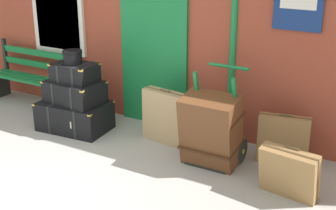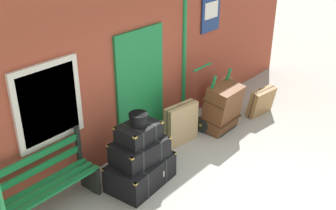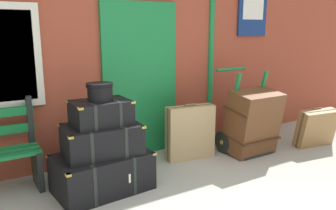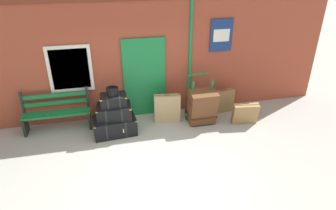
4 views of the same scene
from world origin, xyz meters
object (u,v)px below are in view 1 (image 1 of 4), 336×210
object	(u,v)px
round_hatbox	(73,56)
suitcase_oxblood	(283,140)
suitcase_charcoal	(289,173)
steamer_trunk_middle	(75,92)
platform_bench	(33,78)
steamer_trunk_base	(75,116)
large_brown_trunk	(211,130)
porters_trolley	(216,140)
steamer_trunk_top	(75,72)
suitcase_slate	(165,117)

from	to	relation	value
round_hatbox	suitcase_oxblood	bearing A→B (deg)	8.11
suitcase_charcoal	steamer_trunk_middle	bearing A→B (deg)	174.51
suitcase_charcoal	platform_bench	bearing A→B (deg)	169.89
steamer_trunk_base	suitcase_oxblood	world-z (taller)	suitcase_oxblood
large_brown_trunk	suitcase_oxblood	xyz separation A→B (m)	(0.77, 0.48, -0.15)
platform_bench	suitcase_oxblood	world-z (taller)	platform_bench
round_hatbox	porters_trolley	size ratio (longest dim) A/B	0.24
steamer_trunk_top	large_brown_trunk	bearing A→B (deg)	-1.82
steamer_trunk_top	suitcase_oxblood	size ratio (longest dim) A/B	0.90
round_hatbox	large_brown_trunk	xyz separation A→B (m)	(2.19, -0.05, -0.64)
steamer_trunk_top	large_brown_trunk	world-z (taller)	steamer_trunk_top
round_hatbox	suitcase_slate	xyz separation A→B (m)	(1.36, 0.27, -0.74)
suitcase_slate	round_hatbox	bearing A→B (deg)	-168.74
round_hatbox	suitcase_oxblood	world-z (taller)	round_hatbox
suitcase_slate	suitcase_charcoal	bearing A→B (deg)	-17.10
steamer_trunk_middle	suitcase_oxblood	distance (m)	3.01
steamer_trunk_middle	porters_trolley	world-z (taller)	porters_trolley
platform_bench	porters_trolley	size ratio (longest dim) A/B	1.35
steamer_trunk_base	round_hatbox	xyz separation A→B (m)	(0.02, 0.02, 0.90)
platform_bench	suitcase_oxblood	distance (m)	4.34
porters_trolley	suitcase_slate	xyz separation A→B (m)	(-0.84, 0.14, 0.10)
round_hatbox	suitcase_slate	size ratio (longest dim) A/B	0.36
suitcase_charcoal	round_hatbox	bearing A→B (deg)	174.45
large_brown_trunk	porters_trolley	bearing A→B (deg)	90.00
steamer_trunk_base	steamer_trunk_top	world-z (taller)	steamer_trunk_top
steamer_trunk_top	porters_trolley	world-z (taller)	porters_trolley
steamer_trunk_middle	suitcase_oxblood	size ratio (longest dim) A/B	1.24
steamer_trunk_base	suitcase_oxblood	size ratio (longest dim) A/B	1.56
steamer_trunk_top	suitcase_slate	xyz separation A→B (m)	(1.35, 0.25, -0.50)
round_hatbox	steamer_trunk_middle	bearing A→B (deg)	-130.39
steamer_trunk_top	suitcase_oxblood	world-z (taller)	steamer_trunk_top
steamer_trunk_middle	large_brown_trunk	bearing A→B (deg)	-1.30
large_brown_trunk	platform_bench	bearing A→B (deg)	171.04
large_brown_trunk	suitcase_oxblood	size ratio (longest dim) A/B	1.38
steamer_trunk_base	steamer_trunk_middle	bearing A→B (deg)	47.42
suitcase_charcoal	suitcase_slate	bearing A→B (deg)	162.90
steamer_trunk_base	round_hatbox	world-z (taller)	round_hatbox
steamer_trunk_base	suitcase_charcoal	world-z (taller)	suitcase_charcoal
large_brown_trunk	steamer_trunk_base	bearing A→B (deg)	179.23
porters_trolley	steamer_trunk_top	bearing A→B (deg)	-177.15
steamer_trunk_top	suitcase_slate	distance (m)	1.46
round_hatbox	suitcase_charcoal	world-z (taller)	round_hatbox
round_hatbox	suitcase_charcoal	xyz separation A→B (m)	(3.26, -0.32, -0.82)
steamer_trunk_top	suitcase_slate	bearing A→B (deg)	10.64
steamer_trunk_base	steamer_trunk_top	size ratio (longest dim) A/B	1.73
steamer_trunk_middle	steamer_trunk_base	bearing A→B (deg)	-132.58
platform_bench	large_brown_trunk	xyz separation A→B (m)	(3.56, -0.56, 0.02)
platform_bench	suitcase_oxblood	size ratio (longest dim) A/B	2.36
steamer_trunk_top	round_hatbox	world-z (taller)	round_hatbox
steamer_trunk_top	suitcase_oxblood	bearing A→B (deg)	7.82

